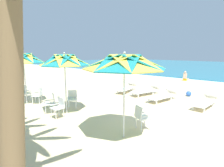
# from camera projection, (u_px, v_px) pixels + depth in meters

# --- Properties ---
(ground_plane) EXTENTS (80.00, 80.00, 0.00)m
(ground_plane) POSITION_uv_depth(u_px,v_px,m) (169.00, 115.00, 8.11)
(ground_plane) COLOR beige
(surf_foam) EXTENTS (80.00, 0.70, 0.01)m
(surf_foam) POSITION_uv_depth(u_px,v_px,m) (223.00, 83.00, 16.33)
(surf_foam) COLOR white
(surf_foam) RESTS_ON ground
(beach_umbrella_0) EXTENTS (2.57, 2.57, 2.73)m
(beach_umbrella_0) POSITION_uv_depth(u_px,v_px,m) (124.00, 63.00, 5.59)
(beach_umbrella_0) COLOR silver
(beach_umbrella_0) RESTS_ON ground
(plastic_chair_0) EXTENTS (0.59, 0.61, 0.87)m
(plastic_chair_0) POSITION_uv_depth(u_px,v_px,m) (142.00, 116.00, 6.48)
(plastic_chair_0) COLOR white
(plastic_chair_0) RESTS_ON ground
(beach_umbrella_1) EXTENTS (2.18, 2.18, 2.70)m
(beach_umbrella_1) POSITION_uv_depth(u_px,v_px,m) (65.00, 61.00, 7.93)
(beach_umbrella_1) COLOR silver
(beach_umbrella_1) RESTS_ON ground
(plastic_chair_1) EXTENTS (0.45, 0.48, 0.87)m
(plastic_chair_1) POSITION_uv_depth(u_px,v_px,m) (59.00, 106.00, 7.64)
(plastic_chair_1) COLOR white
(plastic_chair_1) RESTS_ON ground
(plastic_chair_2) EXTENTS (0.60, 0.61, 0.87)m
(plastic_chair_2) POSITION_uv_depth(u_px,v_px,m) (51.00, 102.00, 8.25)
(plastic_chair_2) COLOR white
(plastic_chair_2) RESTS_ON ground
(plastic_chair_3) EXTENTS (0.63, 0.63, 0.87)m
(plastic_chair_3) POSITION_uv_depth(u_px,v_px,m) (72.00, 98.00, 9.02)
(plastic_chair_3) COLOR white
(plastic_chair_3) RESTS_ON ground
(beach_umbrella_2) EXTENTS (2.11, 2.11, 2.74)m
(beach_umbrella_2) POSITION_uv_depth(u_px,v_px,m) (23.00, 59.00, 9.42)
(beach_umbrella_2) COLOR silver
(beach_umbrella_2) RESTS_ON ground
(plastic_chair_4) EXTENTS (0.51, 0.49, 0.87)m
(plastic_chair_4) POSITION_uv_depth(u_px,v_px,m) (25.00, 92.00, 10.28)
(plastic_chair_4) COLOR white
(plastic_chair_4) RESTS_ON ground
(plastic_chair_5) EXTENTS (0.49, 0.51, 0.87)m
(plastic_chair_5) POSITION_uv_depth(u_px,v_px,m) (12.00, 93.00, 10.01)
(plastic_chair_5) COLOR white
(plastic_chair_5) RESTS_ON ground
(plastic_chair_6) EXTENTS (0.63, 0.63, 0.87)m
(plastic_chair_6) POSITION_uv_depth(u_px,v_px,m) (38.00, 94.00, 9.76)
(plastic_chair_6) COLOR white
(plastic_chair_6) RESTS_ON ground
(sun_lounger_0) EXTENTS (0.74, 2.18, 0.62)m
(sun_lounger_0) POSITION_uv_depth(u_px,v_px,m) (205.00, 102.00, 9.14)
(sun_lounger_0) COLOR white
(sun_lounger_0) RESTS_ON ground
(sun_lounger_1) EXTENTS (1.01, 2.22, 0.62)m
(sun_lounger_1) POSITION_uv_depth(u_px,v_px,m) (163.00, 96.00, 10.35)
(sun_lounger_1) COLOR white
(sun_lounger_1) RESTS_ON ground
(sun_lounger_2) EXTENTS (1.13, 2.23, 0.62)m
(sun_lounger_2) POSITION_uv_depth(u_px,v_px,m) (145.00, 91.00, 11.75)
(sun_lounger_2) COLOR white
(sun_lounger_2) RESTS_ON ground
(sun_lounger_3) EXTENTS (1.01, 2.22, 0.62)m
(sun_lounger_3) POSITION_uv_depth(u_px,v_px,m) (127.00, 88.00, 12.65)
(sun_lounger_3) COLOR white
(sun_lounger_3) RESTS_ON ground
(palm_tree_1) EXTENTS (2.80, 2.67, 4.08)m
(palm_tree_1) POSITION_uv_depth(u_px,v_px,m) (9.00, 67.00, 2.26)
(palm_tree_1) COLOR brown
(palm_tree_1) RESTS_ON ground
(beach_ball) EXTENTS (0.32, 0.32, 0.32)m
(beach_ball) POSITION_uv_depth(u_px,v_px,m) (189.00, 94.00, 11.43)
(beach_ball) COLOR blue
(beach_ball) RESTS_ON ground
(beachgoer_seated) EXTENTS (0.30, 0.93, 0.92)m
(beachgoer_seated) POSITION_uv_depth(u_px,v_px,m) (185.00, 77.00, 17.65)
(beachgoer_seated) COLOR yellow
(beachgoer_seated) RESTS_ON ground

